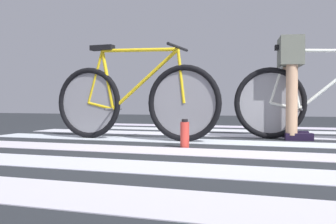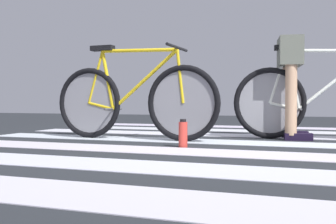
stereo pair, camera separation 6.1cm
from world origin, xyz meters
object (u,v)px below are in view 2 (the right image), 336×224
at_px(bicycle_1_of_2, 134,100).
at_px(bicycle_2_of_2, 323,100).
at_px(cyclist_2_of_2, 290,74).
at_px(water_bottle, 183,134).

height_order(bicycle_1_of_2, bicycle_2_of_2, same).
relative_size(bicycle_1_of_2, bicycle_2_of_2, 1.01).
relative_size(bicycle_2_of_2, cyclist_2_of_2, 1.71).
xyz_separation_m(bicycle_2_of_2, cyclist_2_of_2, (-0.31, -0.05, 0.27)).
xyz_separation_m(cyclist_2_of_2, water_bottle, (-0.78, -1.06, -0.54)).
bearing_deg(bicycle_2_of_2, bicycle_1_of_2, -169.17).
bearing_deg(bicycle_1_of_2, water_bottle, -33.67).
xyz_separation_m(bicycle_1_of_2, cyclist_2_of_2, (1.43, 0.59, 0.27)).
height_order(bicycle_2_of_2, cyclist_2_of_2, cyclist_2_of_2).
height_order(bicycle_1_of_2, cyclist_2_of_2, cyclist_2_of_2).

